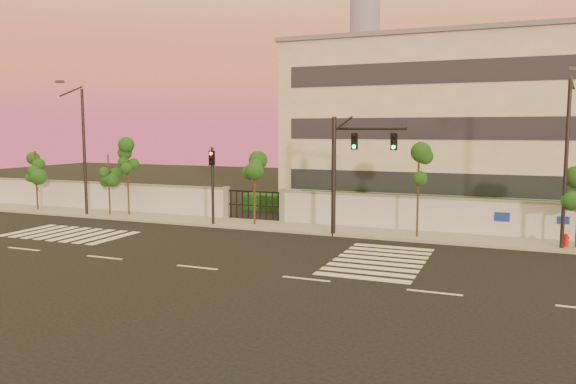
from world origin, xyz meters
The scene contains 17 objects.
ground centered at (0.00, 0.00, 0.00)m, with size 120.00×120.00×0.00m, color black.
sidewalk centered at (0.00, 10.50, 0.07)m, with size 60.00×3.00×0.15m, color gray.
perimeter_wall centered at (0.10, 12.00, 1.07)m, with size 60.00×0.36×2.20m.
hedge_row centered at (1.17, 14.74, 0.82)m, with size 41.00×4.25×1.80m.
institutional_building centered at (9.00, 21.99, 6.16)m, with size 24.40×12.40×12.25m.
distant_skyscraper centered at (-65.00, 280.00, 61.98)m, with size 16.00×16.00×118.00m.
road_markings centered at (-1.58, 3.76, 0.01)m, with size 57.00×7.62×0.02m.
street_tree_a centered at (-19.68, 10.28, 3.24)m, with size 1.58×1.26×4.39m.
street_tree_b centered at (-13.23, 10.38, 3.11)m, with size 1.31×1.05×4.23m.
street_tree_c centered at (-11.77, 10.58, 4.00)m, with size 1.45×1.15×5.44m.
street_tree_d centered at (-2.12, 10.25, 3.34)m, with size 1.60×1.27×4.54m.
street_tree_e centered at (7.76, 10.01, 3.89)m, with size 1.45×1.16×5.29m.
traffic_signal_main centered at (4.09, 9.10, 4.19)m, with size 4.16×1.03×6.63m.
traffic_signal_secondary centered at (-4.54, 9.33, 3.08)m, with size 0.38×0.35×4.85m.
streetlight_west centered at (-14.60, 9.43, 4.89)m, with size 0.54×2.18×9.04m.
streetlight_east centered at (14.82, 9.48, 4.70)m, with size 0.52×2.09×8.70m.
fire_hydrant centered at (15.03, 9.97, 0.41)m, with size 0.32×0.31×0.83m.
Camera 1 is at (12.53, -20.49, 5.92)m, focal length 35.00 mm.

